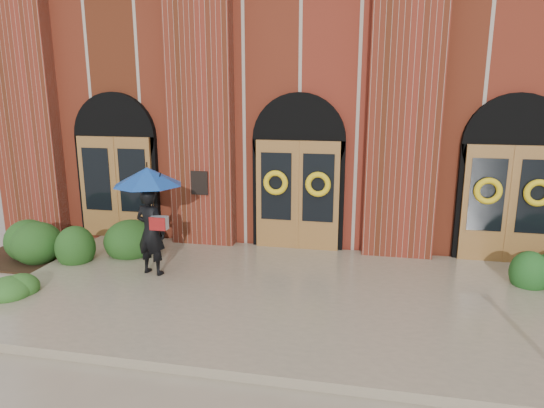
# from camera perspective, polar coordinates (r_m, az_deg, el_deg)

# --- Properties ---
(ground) EXTENTS (90.00, 90.00, 0.00)m
(ground) POSITION_cam_1_polar(r_m,az_deg,el_deg) (8.94, 0.17, -11.49)
(ground) COLOR gray
(ground) RESTS_ON ground
(landing) EXTENTS (10.00, 5.30, 0.15)m
(landing) POSITION_cam_1_polar(r_m,az_deg,el_deg) (9.05, 0.36, -10.67)
(landing) COLOR gray
(landing) RESTS_ON ground
(church_building) EXTENTS (16.20, 12.53, 7.00)m
(church_building) POSITION_cam_1_polar(r_m,az_deg,el_deg) (16.82, 6.32, 12.40)
(church_building) COLOR maroon
(church_building) RESTS_ON ground
(man_with_umbrella) EXTENTS (1.60, 1.60, 2.15)m
(man_with_umbrella) POSITION_cam_1_polar(r_m,az_deg,el_deg) (9.70, -14.27, 0.42)
(man_with_umbrella) COLOR black
(man_with_umbrella) RESTS_ON landing
(hedge_wall_left) EXTENTS (3.41, 1.36, 0.88)m
(hedge_wall_left) POSITION_cam_1_polar(r_m,az_deg,el_deg) (11.77, -24.43, -4.27)
(hedge_wall_left) COLOR #1F4416
(hedge_wall_left) RESTS_ON ground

